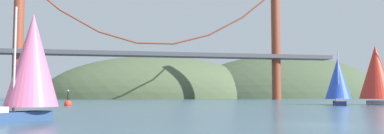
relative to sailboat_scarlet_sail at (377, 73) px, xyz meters
The scene contains 8 objects.
ground_plane 47.28m from the sailboat_scarlet_sail, 130.17° to the right, with size 360.00×360.00×0.00m, color #426075.
headland_center 102.40m from the sailboat_scarlet_sail, 104.33° to the left, with size 89.35×44.00×33.64m, color #4C5B3D.
headland_right 103.56m from the sailboat_scarlet_sail, 73.32° to the left, with size 87.41×44.00×36.70m, color #425138.
suspension_bridge 67.16m from the sailboat_scarlet_sail, 117.16° to the left, with size 112.86×6.00×34.97m.
sailboat_scarlet_sail is the anchor object (origin of this frame).
sailboat_blue_spinnaker 7.20m from the sailboat_scarlet_sail, behind, with size 5.54×7.19×8.56m.
sailboat_pink_spinnaker 55.90m from the sailboat_scarlet_sail, 148.51° to the right, with size 6.36×6.76×7.40m.
channel_buoy 49.28m from the sailboat_scarlet_sail, behind, with size 1.10×1.10×2.64m.
Camera 1 is at (-11.81, -20.77, 1.78)m, focal length 36.54 mm.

